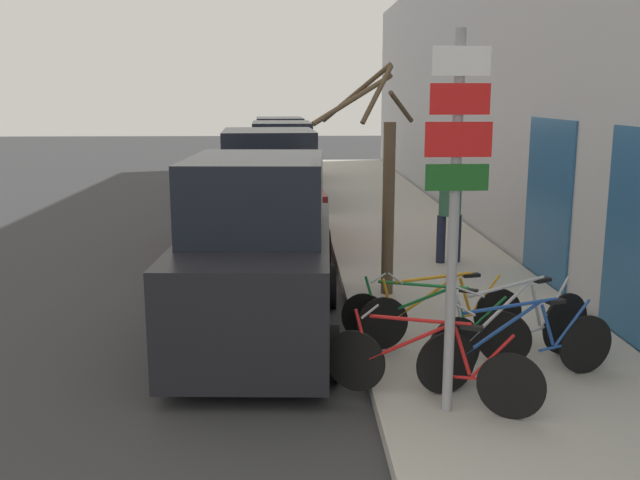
{
  "coord_description": "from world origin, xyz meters",
  "views": [
    {
      "loc": [
        0.2,
        -2.17,
        3.07
      ],
      "look_at": [
        0.58,
        7.05,
        1.17
      ],
      "focal_mm": 40.0,
      "sensor_mm": 36.0,
      "label": 1
    }
  ],
  "objects_px": {
    "bicycle_0": "(430,367)",
    "bicycle_3": "(432,323)",
    "parked_car_3": "(280,154)",
    "pedestrian_near": "(450,206)",
    "parked_car_0": "(259,259)",
    "parked_car_1": "(269,198)",
    "bicycle_1": "(519,348)",
    "signpost": "(455,201)",
    "street_tree": "(384,185)",
    "bicycle_4": "(441,314)",
    "parked_car_2": "(282,169)",
    "bicycle_2": "(513,331)"
  },
  "relations": [
    {
      "from": "bicycle_0",
      "to": "bicycle_3",
      "type": "height_order",
      "value": "bicycle_0"
    },
    {
      "from": "parked_car_3",
      "to": "pedestrian_near",
      "type": "height_order",
      "value": "parked_car_3"
    },
    {
      "from": "parked_car_0",
      "to": "bicycle_0",
      "type": "bearing_deg",
      "value": -50.68
    },
    {
      "from": "parked_car_1",
      "to": "pedestrian_near",
      "type": "height_order",
      "value": "parked_car_1"
    },
    {
      "from": "bicycle_0",
      "to": "bicycle_1",
      "type": "relative_size",
      "value": 0.88
    },
    {
      "from": "bicycle_0",
      "to": "bicycle_1",
      "type": "xyz_separation_m",
      "value": [
        1.0,
        0.47,
        0.01
      ]
    },
    {
      "from": "parked_car_0",
      "to": "parked_car_1",
      "type": "xyz_separation_m",
      "value": [
        -0.02,
        5.18,
        0.03
      ]
    },
    {
      "from": "parked_car_0",
      "to": "parked_car_3",
      "type": "relative_size",
      "value": 0.96
    },
    {
      "from": "signpost",
      "to": "street_tree",
      "type": "xyz_separation_m",
      "value": [
        -0.11,
        4.04,
        -0.36
      ]
    },
    {
      "from": "bicycle_1",
      "to": "signpost",
      "type": "bearing_deg",
      "value": 109.95
    },
    {
      "from": "bicycle_0",
      "to": "bicycle_4",
      "type": "relative_size",
      "value": 0.94
    },
    {
      "from": "bicycle_0",
      "to": "parked_car_2",
      "type": "distance_m",
      "value": 13.25
    },
    {
      "from": "bicycle_1",
      "to": "parked_car_0",
      "type": "height_order",
      "value": "parked_car_0"
    },
    {
      "from": "bicycle_1",
      "to": "parked_car_3",
      "type": "relative_size",
      "value": 0.47
    },
    {
      "from": "signpost",
      "to": "bicycle_4",
      "type": "xyz_separation_m",
      "value": [
        0.32,
        1.82,
        -1.62
      ]
    },
    {
      "from": "parked_car_0",
      "to": "parked_car_2",
      "type": "bearing_deg",
      "value": 92.04
    },
    {
      "from": "bicycle_0",
      "to": "bicycle_2",
      "type": "distance_m",
      "value": 1.39
    },
    {
      "from": "street_tree",
      "to": "pedestrian_near",
      "type": "bearing_deg",
      "value": 53.85
    },
    {
      "from": "signpost",
      "to": "bicycle_1",
      "type": "distance_m",
      "value": 1.93
    },
    {
      "from": "bicycle_0",
      "to": "parked_car_0",
      "type": "xyz_separation_m",
      "value": [
        -1.72,
        2.33,
        0.53
      ]
    },
    {
      "from": "bicycle_0",
      "to": "bicycle_1",
      "type": "distance_m",
      "value": 1.11
    },
    {
      "from": "parked_car_1",
      "to": "pedestrian_near",
      "type": "distance_m",
      "value": 3.61
    },
    {
      "from": "parked_car_1",
      "to": "parked_car_2",
      "type": "relative_size",
      "value": 0.94
    },
    {
      "from": "parked_car_1",
      "to": "parked_car_2",
      "type": "height_order",
      "value": "parked_car_1"
    },
    {
      "from": "parked_car_1",
      "to": "bicycle_2",
      "type": "bearing_deg",
      "value": -69.64
    },
    {
      "from": "parked_car_1",
      "to": "signpost",
      "type": "bearing_deg",
      "value": -78.83
    },
    {
      "from": "signpost",
      "to": "bicycle_2",
      "type": "xyz_separation_m",
      "value": [
        0.93,
        1.04,
        -1.58
      ]
    },
    {
      "from": "bicycle_3",
      "to": "parked_car_0",
      "type": "distance_m",
      "value": 2.29
    },
    {
      "from": "bicycle_3",
      "to": "parked_car_0",
      "type": "relative_size",
      "value": 0.45
    },
    {
      "from": "bicycle_1",
      "to": "parked_car_2",
      "type": "distance_m",
      "value": 12.95
    },
    {
      "from": "bicycle_2",
      "to": "street_tree",
      "type": "distance_m",
      "value": 3.4
    },
    {
      "from": "parked_car_2",
      "to": "street_tree",
      "type": "bearing_deg",
      "value": -82.2
    },
    {
      "from": "bicycle_0",
      "to": "parked_car_0",
      "type": "distance_m",
      "value": 2.94
    },
    {
      "from": "bicycle_2",
      "to": "parked_car_2",
      "type": "xyz_separation_m",
      "value": [
        -2.63,
        12.27,
        0.5
      ]
    },
    {
      "from": "parked_car_2",
      "to": "pedestrian_near",
      "type": "relative_size",
      "value": 2.74
    },
    {
      "from": "bicycle_2",
      "to": "parked_car_3",
      "type": "xyz_separation_m",
      "value": [
        -2.77,
        17.58,
        0.46
      ]
    },
    {
      "from": "parked_car_0",
      "to": "parked_car_3",
      "type": "distance_m",
      "value": 16.13
    },
    {
      "from": "bicycle_1",
      "to": "bicycle_4",
      "type": "height_order",
      "value": "bicycle_1"
    },
    {
      "from": "bicycle_1",
      "to": "bicycle_4",
      "type": "xyz_separation_m",
      "value": [
        -0.55,
        1.2,
        -0.01
      ]
    },
    {
      "from": "bicycle_1",
      "to": "pedestrian_near",
      "type": "height_order",
      "value": "pedestrian_near"
    },
    {
      "from": "parked_car_1",
      "to": "parked_car_2",
      "type": "distance_m",
      "value": 5.65
    },
    {
      "from": "signpost",
      "to": "parked_car_3",
      "type": "bearing_deg",
      "value": 95.65
    },
    {
      "from": "bicycle_4",
      "to": "street_tree",
      "type": "distance_m",
      "value": 2.59
    },
    {
      "from": "bicycle_2",
      "to": "bicycle_4",
      "type": "distance_m",
      "value": 0.99
    },
    {
      "from": "bicycle_0",
      "to": "parked_car_3",
      "type": "xyz_separation_m",
      "value": [
        -1.7,
        18.45,
        0.5
      ]
    },
    {
      "from": "bicycle_3",
      "to": "parked_car_1",
      "type": "relative_size",
      "value": 0.45
    },
    {
      "from": "bicycle_2",
      "to": "bicycle_3",
      "type": "xyz_separation_m",
      "value": [
        -0.79,
        0.48,
        -0.05
      ]
    },
    {
      "from": "bicycle_3",
      "to": "bicycle_0",
      "type": "bearing_deg",
      "value": -163.9
    },
    {
      "from": "bicycle_3",
      "to": "bicycle_4",
      "type": "height_order",
      "value": "bicycle_4"
    },
    {
      "from": "bicycle_4",
      "to": "bicycle_2",
      "type": "bearing_deg",
      "value": -154.14
    }
  ]
}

